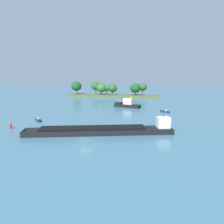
{
  "coord_description": "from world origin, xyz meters",
  "views": [
    {
      "loc": [
        15.72,
        -50.03,
        16.13
      ],
      "look_at": [
        0.5,
        31.12,
        1.2
      ],
      "focal_mm": 37.49,
      "sensor_mm": 36.0,
      "label": 1
    }
  ],
  "objects_px": {
    "tugboat": "(127,104)",
    "cargo_barge": "(102,130)",
    "fishing_skiff": "(39,120)",
    "small_motorboat": "(165,111)",
    "channel_buoy_red": "(11,126)"
  },
  "relations": [
    {
      "from": "small_motorboat",
      "to": "channel_buoy_red",
      "type": "height_order",
      "value": "channel_buoy_red"
    },
    {
      "from": "small_motorboat",
      "to": "cargo_barge",
      "type": "bearing_deg",
      "value": -116.4
    },
    {
      "from": "tugboat",
      "to": "cargo_barge",
      "type": "height_order",
      "value": "cargo_barge"
    },
    {
      "from": "cargo_barge",
      "to": "small_motorboat",
      "type": "xyz_separation_m",
      "value": [
        17.13,
        34.51,
        -0.67
      ]
    },
    {
      "from": "fishing_skiff",
      "to": "small_motorboat",
      "type": "xyz_separation_m",
      "value": [
        40.58,
        23.4,
        -0.02
      ]
    },
    {
      "from": "cargo_barge",
      "to": "channel_buoy_red",
      "type": "distance_m",
      "value": 26.16
    },
    {
      "from": "tugboat",
      "to": "cargo_barge",
      "type": "xyz_separation_m",
      "value": [
        -1.1,
        -43.94,
        -0.36
      ]
    },
    {
      "from": "channel_buoy_red",
      "to": "fishing_skiff",
      "type": "bearing_deg",
      "value": 75.77
    },
    {
      "from": "tugboat",
      "to": "small_motorboat",
      "type": "height_order",
      "value": "tugboat"
    },
    {
      "from": "tugboat",
      "to": "channel_buoy_red",
      "type": "height_order",
      "value": "tugboat"
    },
    {
      "from": "small_motorboat",
      "to": "channel_buoy_red",
      "type": "xyz_separation_m",
      "value": [
        -43.29,
        -34.08,
        0.54
      ]
    },
    {
      "from": "fishing_skiff",
      "to": "cargo_barge",
      "type": "bearing_deg",
      "value": -25.36
    },
    {
      "from": "fishing_skiff",
      "to": "cargo_barge",
      "type": "relative_size",
      "value": 0.1
    },
    {
      "from": "tugboat",
      "to": "fishing_skiff",
      "type": "distance_m",
      "value": 41.0
    },
    {
      "from": "cargo_barge",
      "to": "small_motorboat",
      "type": "height_order",
      "value": "cargo_barge"
    }
  ]
}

